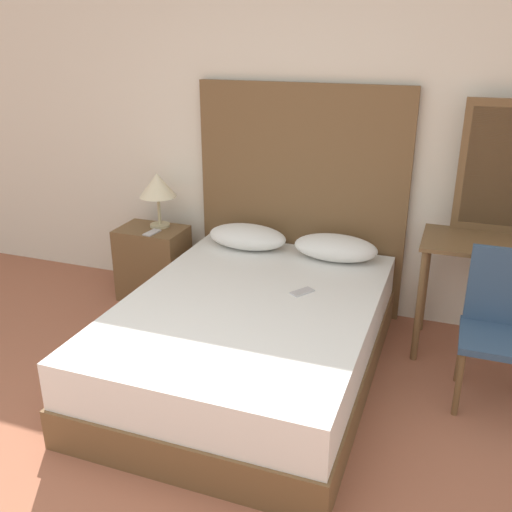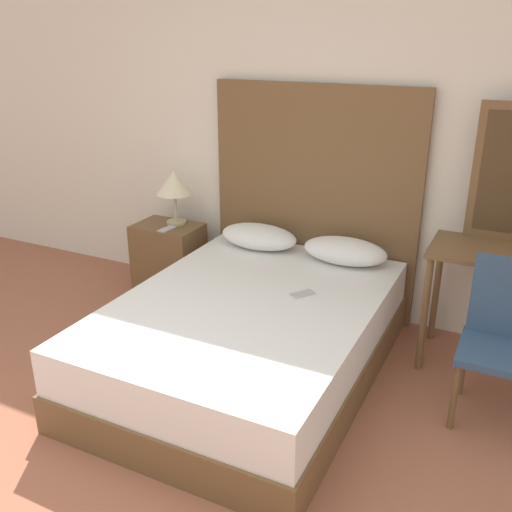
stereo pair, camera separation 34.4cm
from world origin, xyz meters
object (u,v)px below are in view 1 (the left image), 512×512
at_px(bed, 250,337).
at_px(vanity_desk, 497,265).
at_px(phone_on_bed, 302,292).
at_px(phone_on_nightstand, 152,232).
at_px(table_lamp, 157,186).
at_px(chair, 500,320).
at_px(nightstand, 154,263).

relative_size(bed, vanity_desk, 2.21).
bearing_deg(phone_on_bed, phone_on_nightstand, 160.49).
xyz_separation_m(phone_on_bed, phone_on_nightstand, (-1.33, 0.47, 0.08)).
distance_m(phone_on_bed, table_lamp, 1.54).
relative_size(phone_on_nightstand, chair, 0.17).
height_order(bed, vanity_desk, vanity_desk).
relative_size(bed, nightstand, 3.56).
bearing_deg(nightstand, vanity_desk, -0.92).
bearing_deg(bed, table_lamp, 141.84).
distance_m(phone_on_nightstand, chair, 2.51).
relative_size(nightstand, chair, 0.65).
bearing_deg(phone_on_bed, vanity_desk, 24.91).
height_order(phone_on_bed, phone_on_nightstand, phone_on_nightstand).
distance_m(phone_on_nightstand, vanity_desk, 2.45).
xyz_separation_m(phone_on_nightstand, vanity_desk, (2.45, 0.05, 0.06)).
bearing_deg(phone_on_nightstand, table_lamp, 97.64).
bearing_deg(nightstand, chair, -11.56).
xyz_separation_m(bed, nightstand, (-1.12, 0.78, 0.04)).
bearing_deg(nightstand, bed, -34.71).
xyz_separation_m(bed, chair, (1.41, 0.26, 0.25)).
bearing_deg(table_lamp, nightstand, -118.17).
relative_size(bed, chair, 2.31).
distance_m(table_lamp, phone_on_nightstand, 0.36).
height_order(phone_on_nightstand, chair, chair).
height_order(nightstand, chair, chair).
relative_size(vanity_desk, chair, 1.05).
relative_size(phone_on_bed, table_lamp, 0.38).
xyz_separation_m(table_lamp, vanity_desk, (2.47, -0.11, -0.26)).
bearing_deg(chair, phone_on_bed, -177.81).
distance_m(bed, phone_on_bed, 0.43).
distance_m(bed, nightstand, 1.36).
bearing_deg(phone_on_nightstand, nightstand, 123.82).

